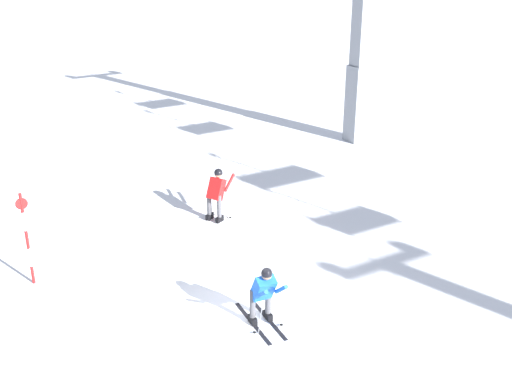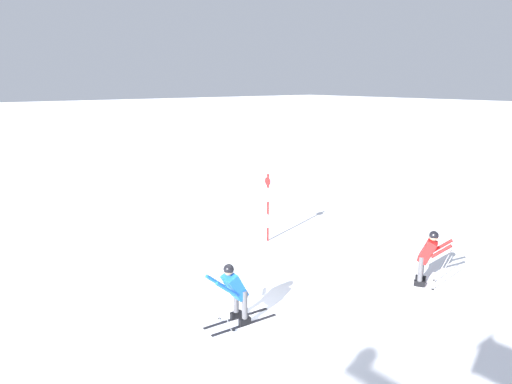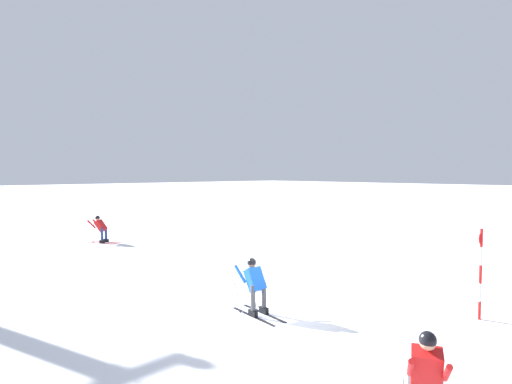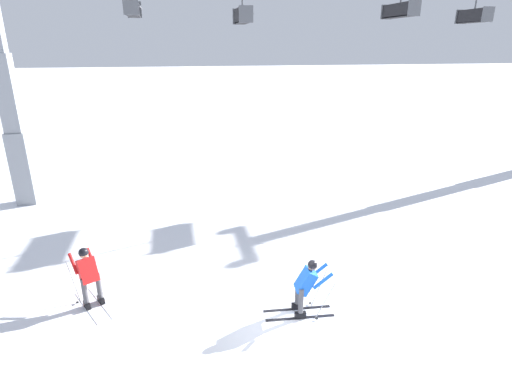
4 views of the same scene
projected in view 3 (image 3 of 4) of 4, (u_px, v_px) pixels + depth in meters
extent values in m
plane|color=white|center=(285.00, 319.00, 10.31)|extent=(260.00, 260.00, 0.00)
cube|color=black|center=(253.00, 316.00, 10.47)|extent=(1.74, 0.22, 0.01)
cube|color=black|center=(253.00, 313.00, 10.46)|extent=(0.29, 0.13, 0.16)
cylinder|color=#4C4C51|center=(253.00, 298.00, 10.44)|extent=(0.13, 0.13, 0.67)
cube|color=black|center=(264.00, 313.00, 10.70)|extent=(1.74, 0.22, 0.01)
cube|color=black|center=(264.00, 310.00, 10.70)|extent=(0.29, 0.13, 0.16)
cylinder|color=#4C4C51|center=(264.00, 295.00, 10.68)|extent=(0.13, 0.13, 0.67)
cube|color=blue|center=(255.00, 279.00, 10.65)|extent=(0.55, 0.46, 0.66)
sphere|color=#997051|center=(252.00, 264.00, 10.75)|extent=(0.22, 0.22, 0.22)
sphere|color=black|center=(252.00, 262.00, 10.75)|extent=(0.24, 0.24, 0.24)
cylinder|color=blue|center=(240.00, 274.00, 10.79)|extent=(0.50, 0.12, 0.44)
cylinder|color=gray|center=(238.00, 296.00, 10.82)|extent=(0.48, 0.10, 1.14)
cylinder|color=black|center=(240.00, 312.00, 10.68)|extent=(0.07, 0.07, 0.01)
cylinder|color=blue|center=(253.00, 271.00, 11.08)|extent=(0.50, 0.12, 0.44)
cylinder|color=gray|center=(254.00, 292.00, 11.17)|extent=(0.46, 0.17, 1.14)
cylinder|color=black|center=(259.00, 307.00, 11.08)|extent=(0.07, 0.07, 0.01)
cylinder|color=red|center=(479.00, 310.00, 10.26)|extent=(0.07, 0.07, 0.47)
cylinder|color=white|center=(480.00, 292.00, 10.24)|extent=(0.07, 0.07, 0.47)
cylinder|color=red|center=(480.00, 274.00, 10.22)|extent=(0.07, 0.07, 0.47)
cylinder|color=white|center=(481.00, 256.00, 10.19)|extent=(0.07, 0.07, 0.47)
cylinder|color=red|center=(481.00, 238.00, 10.17)|extent=(0.07, 0.07, 0.47)
cylinder|color=red|center=(481.00, 238.00, 10.18)|extent=(0.01, 0.28, 0.28)
cube|color=red|center=(426.00, 367.00, 5.75)|extent=(0.60, 0.63, 0.68)
sphere|color=tan|center=(428.00, 342.00, 5.61)|extent=(0.23, 0.23, 0.23)
sphere|color=black|center=(428.00, 340.00, 5.61)|extent=(0.25, 0.25, 0.25)
cylinder|color=red|center=(447.00, 373.00, 5.34)|extent=(0.31, 0.49, 0.45)
cylinder|color=red|center=(411.00, 368.00, 5.49)|extent=(0.31, 0.49, 0.45)
cube|color=red|center=(102.00, 243.00, 21.33)|extent=(1.49, 1.12, 0.01)
cube|color=black|center=(102.00, 242.00, 21.33)|extent=(0.29, 0.25, 0.16)
cylinder|color=navy|center=(102.00, 234.00, 21.31)|extent=(0.13, 0.13, 0.68)
cube|color=red|center=(106.00, 242.00, 21.70)|extent=(1.49, 1.12, 0.01)
cube|color=black|center=(106.00, 240.00, 21.69)|extent=(0.29, 0.25, 0.16)
cylinder|color=navy|center=(106.00, 233.00, 21.67)|extent=(0.13, 0.13, 0.68)
cube|color=red|center=(101.00, 226.00, 21.51)|extent=(0.72, 0.68, 0.66)
sphere|color=beige|center=(98.00, 218.00, 21.52)|extent=(0.23, 0.23, 0.23)
sphere|color=black|center=(98.00, 218.00, 21.52)|extent=(0.24, 0.24, 0.24)
cylinder|color=red|center=(91.00, 224.00, 21.35)|extent=(0.46, 0.36, 0.44)
cylinder|color=gray|center=(90.00, 235.00, 21.35)|extent=(0.34, 0.40, 1.16)
cylinder|color=black|center=(93.00, 243.00, 21.29)|extent=(0.07, 0.07, 0.01)
cylinder|color=red|center=(96.00, 223.00, 21.81)|extent=(0.46, 0.36, 0.44)
cylinder|color=gray|center=(96.00, 234.00, 21.89)|extent=(0.48, 0.20, 1.16)
cylinder|color=black|center=(100.00, 241.00, 21.92)|extent=(0.07, 0.07, 0.01)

